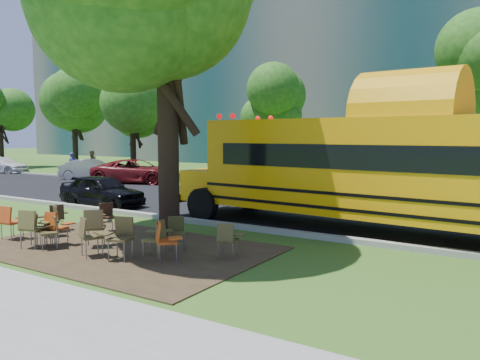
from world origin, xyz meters
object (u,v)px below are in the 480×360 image
Objects in this scene: chair_4 at (90,233)px; chair_8 at (57,215)px; chair_11 at (96,224)px; bg_car_red at (137,171)px; chair_12 at (176,230)px; bg_car_white at (1,165)px; chair_5 at (120,234)px; chair_13 at (228,237)px; chair_10 at (107,214)px; bg_car_silver at (91,170)px; chair_6 at (156,235)px; chair_1 at (41,226)px; black_car at (102,191)px; chair_14 at (56,225)px; chair_7 at (165,238)px; pedestrian_b at (92,162)px; chair_2 at (32,225)px; pedestrian_a at (73,165)px; chair_9 at (51,218)px; chair_0 at (11,219)px; main_tree at (166,5)px; chair_3 at (50,229)px; school_bus at (405,169)px.

chair_4 is 3.22m from chair_8.
bg_car_red is at bearing 89.21° from chair_11.
chair_12 is 0.20× the size of bg_car_white.
chair_5 is 2.33m from chair_13.
chair_11 reaches higher than chair_10.
chair_6 is at bearing -143.63° from bg_car_silver.
chair_1 is 6.46m from black_car.
chair_7 is at bearing 3.93° from chair_14.
chair_10 is 0.17× the size of bg_car_red.
chair_2 is at bearing -7.54° from pedestrian_b.
black_car is (-3.79, 5.23, 0.09)m from chair_1.
chair_13 is 0.22× the size of bg_car_silver.
chair_13 is (5.58, 0.16, 0.01)m from chair_8.
chair_14 is 25.32m from bg_car_white.
chair_8 is at bearing -44.21° from chair_12.
chair_4 is 1.11× the size of chair_10.
bg_car_white reaches higher than chair_4.
pedestrian_a is (-17.72, 12.75, 0.21)m from chair_5.
chair_6 is at bearing 91.68° from chair_10.
chair_4 is at bearing -4.22° from pedestrian_b.
chair_9 is at bearing 70.19° from chair_6.
pedestrian_b reaches higher than chair_9.
black_car reaches higher than chair_5.
pedestrian_b is at bearing 127.63° from chair_0.
chair_1 is at bearing -122.00° from main_tree.
chair_8 is 4.75m from black_car.
chair_13 is at bearing 87.47° from chair_7.
chair_4 is 7.68m from black_car.
chair_10 is 0.23× the size of black_car.
main_tree is at bearing -140.87° from bg_car_silver.
chair_11 reaches higher than chair_4.
chair_14 is at bearing 170.21° from chair_9.
chair_4 is 1.11× the size of chair_13.
chair_11 is at bearing 6.53° from chair_0.
chair_7 reaches higher than chair_13.
chair_3 is at bearing 36.96° from chair_10.
chair_11 is (0.83, 0.64, 0.09)m from chair_3.
chair_13 is at bearing 54.41° from chair_4.
chair_11 reaches higher than chair_5.
black_car is 16.19m from pedestrian_b.
chair_4 is at bearing -117.22° from chair_7.
chair_9 is (-2.55, 0.89, -0.04)m from chair_4.
chair_11 is at bearing -105.74° from pedestrian_a.
pedestrian_b is (-23.50, 9.71, -1.02)m from school_bus.
bg_car_red is (-13.29, 10.75, 0.17)m from chair_13.
chair_0 is 5.76m from black_car.
chair_4 is 1.92m from chair_12.
bg_car_silver is at bearing -56.53° from chair_5.
chair_6 is 0.54× the size of pedestrian_b.
chair_13 is at bearing -76.99° from chair_6.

